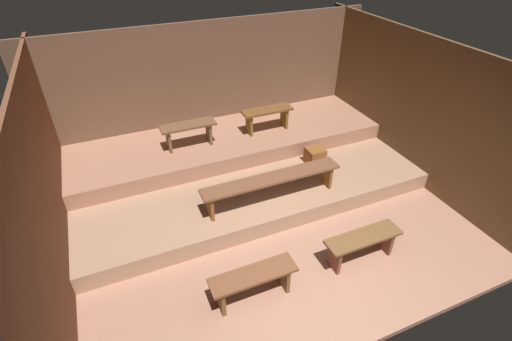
% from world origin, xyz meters
% --- Properties ---
extents(ground, '(6.68, 5.52, 0.08)m').
position_xyz_m(ground, '(0.00, 2.36, -0.04)').
color(ground, '#AC765D').
extents(wall_back, '(6.68, 0.06, 2.52)m').
position_xyz_m(wall_back, '(0.00, 4.75, 1.26)').
color(wall_back, brown).
rests_on(wall_back, ground).
extents(wall_left, '(0.06, 5.52, 2.52)m').
position_xyz_m(wall_left, '(-2.97, 2.36, 1.26)').
color(wall_left, brown).
rests_on(wall_left, ground).
extents(wall_right, '(0.06, 5.52, 2.52)m').
position_xyz_m(wall_right, '(2.97, 2.36, 1.26)').
color(wall_right, brown).
rests_on(wall_right, ground).
extents(platform_lower, '(5.88, 3.06, 0.29)m').
position_xyz_m(platform_lower, '(0.00, 3.19, 0.15)').
color(platform_lower, tan).
rests_on(platform_lower, ground).
extents(platform_middle, '(5.88, 1.62, 0.29)m').
position_xyz_m(platform_middle, '(0.00, 3.91, 0.44)').
color(platform_middle, '#AF765B').
rests_on(platform_middle, platform_lower).
extents(bench_floor_left, '(1.11, 0.32, 0.45)m').
position_xyz_m(bench_floor_left, '(-0.83, 0.73, 0.33)').
color(bench_floor_left, brown).
rests_on(bench_floor_left, ground).
extents(bench_floor_right, '(1.11, 0.32, 0.45)m').
position_xyz_m(bench_floor_right, '(0.83, 0.73, 0.33)').
color(bench_floor_right, brown).
rests_on(bench_floor_right, ground).
extents(bench_lower_center, '(2.28, 0.32, 0.45)m').
position_xyz_m(bench_lower_center, '(0.09, 2.12, 0.66)').
color(bench_lower_center, brown).
rests_on(bench_lower_center, platform_lower).
extents(bench_middle_left, '(0.98, 0.32, 0.45)m').
position_xyz_m(bench_middle_left, '(-0.77, 3.80, 0.91)').
color(bench_middle_left, brown).
rests_on(bench_middle_left, platform_middle).
extents(bench_middle_right, '(0.98, 0.32, 0.45)m').
position_xyz_m(bench_middle_right, '(0.77, 3.80, 0.91)').
color(bench_middle_right, brown).
rests_on(bench_middle_right, platform_middle).
extents(wooden_crate_lower, '(0.31, 0.31, 0.31)m').
position_xyz_m(wooden_crate_lower, '(1.27, 2.78, 0.45)').
color(wooden_crate_lower, brown).
rests_on(wooden_crate_lower, platform_lower).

